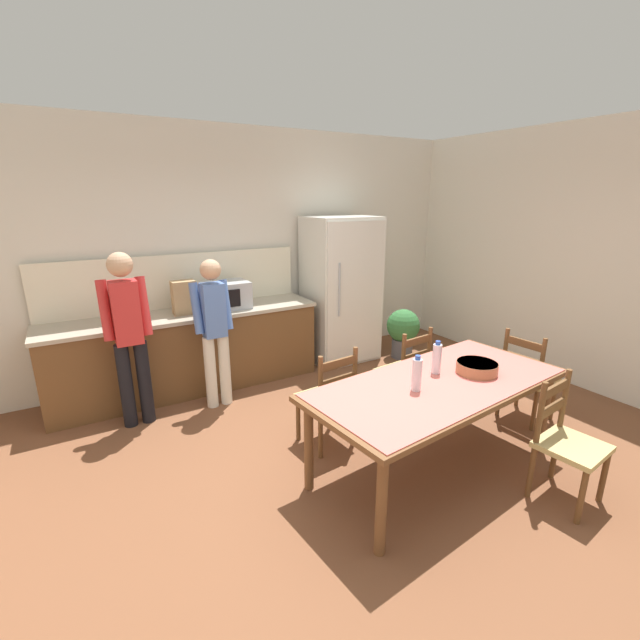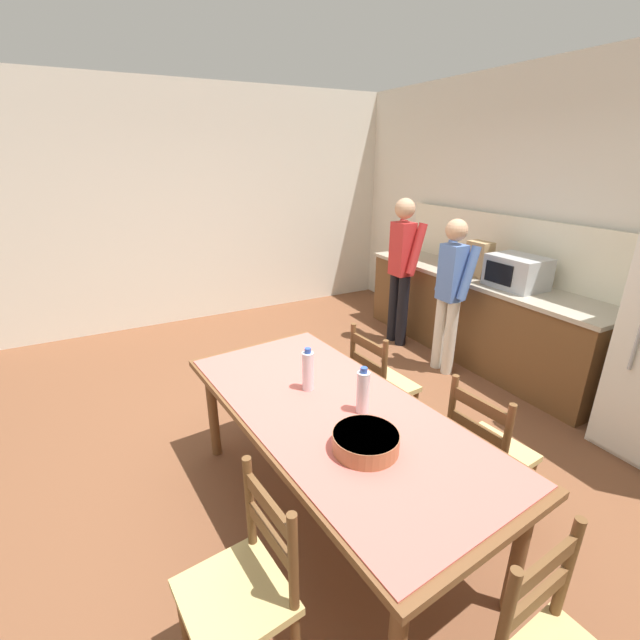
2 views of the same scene
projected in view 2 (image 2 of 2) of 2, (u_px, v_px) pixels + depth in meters
name	position (u px, v px, depth m)	size (l,w,h in m)	color
ground_plane	(320.00, 444.00, 3.28)	(8.32, 8.32, 0.00)	brown
wall_back	(576.00, 228.00, 3.92)	(6.52, 0.12, 2.90)	silver
wall_left	(201.00, 207.00, 5.45)	(0.12, 5.20, 2.90)	silver
kitchen_counter	(474.00, 316.00, 4.63)	(2.90, 0.66, 0.89)	brown
counter_splashback	(505.00, 245.00, 4.49)	(2.86, 0.03, 0.60)	#EFE8CB
microwave	(517.00, 272.00, 4.03)	(0.50, 0.39, 0.30)	#B2B7BC
paper_bag	(479.00, 259.00, 4.40)	(0.24, 0.16, 0.36)	tan
dining_table	(333.00, 420.00, 2.40)	(2.19, 1.16, 0.76)	brown
bottle_near_centre	(308.00, 370.00, 2.53)	(0.07, 0.07, 0.27)	silver
bottle_off_centre	(363.00, 391.00, 2.30)	(0.07, 0.07, 0.27)	silver
serving_bowl	(366.00, 440.00, 2.03)	(0.32, 0.32, 0.09)	#9E6642
chair_side_far_right	(486.00, 452.00, 2.51)	(0.46, 0.44, 0.91)	brown
chair_side_near_right	(243.00, 590.00, 1.72)	(0.46, 0.45, 0.91)	brown
chair_side_far_left	(380.00, 385.00, 3.25)	(0.45, 0.44, 0.91)	brown
person_at_sink	(402.00, 265.00, 4.76)	(0.42, 0.29, 1.65)	black
person_at_counter	(451.00, 289.00, 4.12)	(0.39, 0.27, 1.53)	silver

